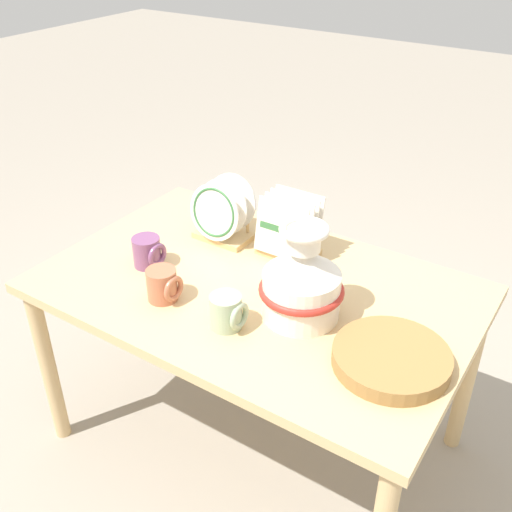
{
  "coord_description": "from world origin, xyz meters",
  "views": [
    {
      "loc": [
        0.88,
        -1.33,
        1.8
      ],
      "look_at": [
        0.0,
        0.0,
        0.82
      ],
      "focal_mm": 42.0,
      "sensor_mm": 36.0,
      "label": 1
    }
  ],
  "objects_px": {
    "dish_rack_round_plates": "(222,217)",
    "mug_plum_glaze": "(148,252)",
    "dish_rack_square_plates": "(289,233)",
    "wicker_charger_stack": "(391,358)",
    "mug_terracotta_glaze": "(163,285)",
    "mug_sage_glaze": "(227,312)",
    "ceramic_vase": "(302,281)"
  },
  "relations": [
    {
      "from": "dish_rack_round_plates",
      "to": "mug_terracotta_glaze",
      "type": "bearing_deg",
      "value": -80.21
    },
    {
      "from": "mug_terracotta_glaze",
      "to": "dish_rack_square_plates",
      "type": "bearing_deg",
      "value": 67.61
    },
    {
      "from": "ceramic_vase",
      "to": "dish_rack_round_plates",
      "type": "height_order",
      "value": "ceramic_vase"
    },
    {
      "from": "dish_rack_square_plates",
      "to": "wicker_charger_stack",
      "type": "height_order",
      "value": "dish_rack_square_plates"
    },
    {
      "from": "mug_sage_glaze",
      "to": "dish_rack_square_plates",
      "type": "bearing_deg",
      "value": 97.74
    },
    {
      "from": "dish_rack_square_plates",
      "to": "ceramic_vase",
      "type": "bearing_deg",
      "value": -53.54
    },
    {
      "from": "wicker_charger_stack",
      "to": "mug_terracotta_glaze",
      "type": "bearing_deg",
      "value": -171.83
    },
    {
      "from": "mug_sage_glaze",
      "to": "mug_plum_glaze",
      "type": "height_order",
      "value": "same"
    },
    {
      "from": "dish_rack_square_plates",
      "to": "mug_terracotta_glaze",
      "type": "height_order",
      "value": "dish_rack_square_plates"
    },
    {
      "from": "wicker_charger_stack",
      "to": "mug_sage_glaze",
      "type": "height_order",
      "value": "mug_sage_glaze"
    },
    {
      "from": "ceramic_vase",
      "to": "mug_terracotta_glaze",
      "type": "distance_m",
      "value": 0.43
    },
    {
      "from": "dish_rack_square_plates",
      "to": "mug_sage_glaze",
      "type": "height_order",
      "value": "dish_rack_square_plates"
    },
    {
      "from": "mug_sage_glaze",
      "to": "mug_terracotta_glaze",
      "type": "height_order",
      "value": "same"
    },
    {
      "from": "mug_terracotta_glaze",
      "to": "mug_plum_glaze",
      "type": "height_order",
      "value": "same"
    },
    {
      "from": "mug_terracotta_glaze",
      "to": "mug_plum_glaze",
      "type": "bearing_deg",
      "value": 144.72
    },
    {
      "from": "mug_terracotta_glaze",
      "to": "mug_plum_glaze",
      "type": "relative_size",
      "value": 1.0
    },
    {
      "from": "ceramic_vase",
      "to": "mug_sage_glaze",
      "type": "height_order",
      "value": "ceramic_vase"
    },
    {
      "from": "ceramic_vase",
      "to": "dish_rack_round_plates",
      "type": "bearing_deg",
      "value": 152.53
    },
    {
      "from": "dish_rack_square_plates",
      "to": "wicker_charger_stack",
      "type": "relative_size",
      "value": 0.68
    },
    {
      "from": "dish_rack_round_plates",
      "to": "mug_plum_glaze",
      "type": "height_order",
      "value": "dish_rack_round_plates"
    },
    {
      "from": "dish_rack_square_plates",
      "to": "mug_sage_glaze",
      "type": "xyz_separation_m",
      "value": [
        0.06,
        -0.45,
        -0.03
      ]
    },
    {
      "from": "wicker_charger_stack",
      "to": "mug_plum_glaze",
      "type": "xyz_separation_m",
      "value": [
        -0.88,
        0.02,
        0.03
      ]
    },
    {
      "from": "dish_rack_square_plates",
      "to": "mug_plum_glaze",
      "type": "relative_size",
      "value": 2.08
    },
    {
      "from": "dish_rack_round_plates",
      "to": "wicker_charger_stack",
      "type": "bearing_deg",
      "value": -21.22
    },
    {
      "from": "dish_rack_square_plates",
      "to": "mug_terracotta_glaze",
      "type": "bearing_deg",
      "value": -112.39
    },
    {
      "from": "wicker_charger_stack",
      "to": "dish_rack_round_plates",
      "type": "bearing_deg",
      "value": 158.78
    },
    {
      "from": "ceramic_vase",
      "to": "dish_rack_square_plates",
      "type": "distance_m",
      "value": 0.36
    },
    {
      "from": "dish_rack_round_plates",
      "to": "wicker_charger_stack",
      "type": "height_order",
      "value": "dish_rack_round_plates"
    },
    {
      "from": "ceramic_vase",
      "to": "mug_plum_glaze",
      "type": "xyz_separation_m",
      "value": [
        -0.57,
        -0.04,
        -0.07
      ]
    },
    {
      "from": "wicker_charger_stack",
      "to": "mug_terracotta_glaze",
      "type": "height_order",
      "value": "mug_terracotta_glaze"
    },
    {
      "from": "ceramic_vase",
      "to": "mug_sage_glaze",
      "type": "distance_m",
      "value": 0.23
    },
    {
      "from": "mug_plum_glaze",
      "to": "dish_rack_square_plates",
      "type": "bearing_deg",
      "value": 42.36
    }
  ]
}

